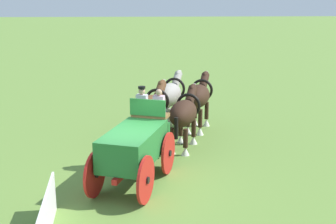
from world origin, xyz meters
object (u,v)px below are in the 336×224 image
object	(u,v)px
draft_horse_rear_off	(184,114)
draft_horse_lead_near	(170,96)
draft_horse_lead_off	(199,97)
show_wagon	(135,145)
draft_horse_rear_near	(151,109)

from	to	relation	value
draft_horse_rear_off	draft_horse_lead_near	size ratio (longest dim) A/B	0.93
draft_horse_lead_near	draft_horse_lead_off	bearing A→B (deg)	-109.04
show_wagon	draft_horse_lead_off	distance (m)	6.24
draft_horse_rear_near	draft_horse_rear_off	bearing A→B (deg)	-108.95
draft_horse_lead_off	draft_horse_rear_off	bearing A→B (deg)	160.78
draft_horse_rear_near	draft_horse_lead_near	distance (m)	2.60
draft_horse_rear_near	draft_horse_lead_off	size ratio (longest dim) A/B	1.01
draft_horse_lead_near	draft_horse_lead_off	size ratio (longest dim) A/B	1.06
show_wagon	draft_horse_rear_off	size ratio (longest dim) A/B	2.01
draft_horse_rear_off	draft_horse_lead_near	xyz separation A→B (m)	(2.88, 0.37, 0.07)
show_wagon	draft_horse_rear_off	bearing A→B (deg)	-29.46
show_wagon	draft_horse_lead_near	xyz separation A→B (m)	(6.06, -1.43, 0.20)
draft_horse_rear_off	draft_horse_lead_near	bearing A→B (deg)	7.39
draft_horse_rear_off	draft_horse_lead_near	distance (m)	2.90
show_wagon	draft_horse_rear_near	size ratio (longest dim) A/B	1.98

